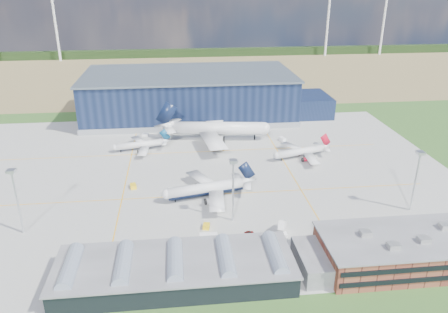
% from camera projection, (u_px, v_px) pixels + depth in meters
% --- Properties ---
extents(ground, '(600.00, 600.00, 0.00)m').
position_uv_depth(ground, '(199.00, 184.00, 178.38)').
color(ground, '#305921').
rests_on(ground, ground).
extents(apron, '(220.00, 160.00, 0.08)m').
position_uv_depth(apron, '(198.00, 174.00, 187.54)').
color(apron, gray).
rests_on(apron, ground).
extents(farmland, '(600.00, 220.00, 0.01)m').
position_uv_depth(farmland, '(184.00, 73.00, 380.08)').
color(farmland, '#94784F').
rests_on(farmland, ground).
extents(treeline, '(600.00, 8.00, 8.00)m').
position_uv_depth(treeline, '(182.00, 53.00, 451.88)').
color(treeline, black).
rests_on(treeline, ground).
extents(hangar, '(145.00, 62.00, 26.10)m').
position_uv_depth(hangar, '(194.00, 97.00, 261.11)').
color(hangar, '#0F1933').
rests_on(hangar, ground).
extents(ops_building, '(46.00, 23.00, 10.90)m').
position_uv_depth(ops_building, '(399.00, 250.00, 127.19)').
color(ops_building, brown).
rests_on(ops_building, ground).
extents(glass_concourse, '(78.00, 23.00, 8.60)m').
position_uv_depth(glass_concourse, '(188.00, 268.00, 121.28)').
color(glass_concourse, black).
rests_on(glass_concourse, ground).
extents(light_mast_west, '(2.60, 2.60, 23.00)m').
position_uv_depth(light_mast_west, '(15.00, 191.00, 138.73)').
color(light_mast_west, silver).
rests_on(light_mast_west, ground).
extents(light_mast_center, '(2.60, 2.60, 23.00)m').
position_uv_depth(light_mast_center, '(233.00, 181.00, 145.95)').
color(light_mast_center, silver).
rests_on(light_mast_center, ground).
extents(light_mast_east, '(2.60, 2.60, 23.00)m').
position_uv_depth(light_mast_east, '(417.00, 172.00, 152.66)').
color(light_mast_east, silver).
rests_on(light_mast_east, ground).
extents(airliner_navy, '(45.02, 44.39, 12.40)m').
position_uv_depth(airliner_navy, '(205.00, 183.00, 165.18)').
color(airliner_navy, silver).
rests_on(airliner_navy, ground).
extents(airliner_red, '(37.93, 37.46, 10.09)m').
position_uv_depth(airliner_red, '(300.00, 148.00, 201.58)').
color(airliner_red, silver).
rests_on(airliner_red, ground).
extents(airliner_widebody, '(67.37, 66.25, 19.56)m').
position_uv_depth(airliner_widebody, '(218.00, 122.00, 222.32)').
color(airliner_widebody, silver).
rests_on(airliner_widebody, ground).
extents(airliner_regional, '(33.84, 33.35, 9.42)m').
position_uv_depth(airliner_regional, '(139.00, 141.00, 210.50)').
color(airliner_regional, silver).
rests_on(airliner_regional, ground).
extents(gse_tug_a, '(2.99, 4.10, 1.55)m').
position_uv_depth(gse_tug_a, '(133.00, 186.00, 174.75)').
color(gse_tug_a, yellow).
rests_on(gse_tug_a, ground).
extents(gse_tug_b, '(2.71, 3.55, 1.39)m').
position_uv_depth(gse_tug_b, '(206.00, 226.00, 147.08)').
color(gse_tug_b, yellow).
rests_on(gse_tug_b, ground).
extents(gse_van_a, '(5.86, 2.72, 2.52)m').
position_uv_depth(gse_van_a, '(209.00, 238.00, 139.77)').
color(gse_van_a, white).
rests_on(gse_van_a, ground).
extents(gse_cart_a, '(2.31, 3.22, 1.32)m').
position_uv_depth(gse_cart_a, '(171.00, 190.00, 171.61)').
color(gse_cart_a, white).
rests_on(gse_cart_a, ground).
extents(gse_van_b, '(3.21, 4.82, 2.03)m').
position_uv_depth(gse_van_b, '(282.00, 139.00, 223.88)').
color(gse_van_b, white).
rests_on(gse_van_b, ground).
extents(gse_cart_b, '(3.80, 3.12, 1.42)m').
position_uv_depth(gse_cart_b, '(145.00, 135.00, 230.78)').
color(gse_cart_b, white).
rests_on(gse_cart_b, ground).
extents(airstair, '(3.86, 5.39, 3.20)m').
position_uv_depth(airstair, '(282.00, 228.00, 144.61)').
color(airstair, white).
rests_on(airstair, ground).
extents(car_a, '(3.19, 1.53, 1.05)m').
position_uv_depth(car_a, '(249.00, 232.00, 143.94)').
color(car_a, '#99999E').
rests_on(car_a, ground).
extents(car_b, '(3.46, 2.14, 1.08)m').
position_uv_depth(car_b, '(269.00, 233.00, 143.32)').
color(car_b, '#99999E').
rests_on(car_b, ground).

